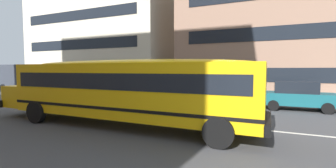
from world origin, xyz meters
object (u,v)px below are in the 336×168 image
Objects in this scene: school_bus at (123,87)px; box_truck at (23,77)px; parked_car_black_mid_block at (73,86)px; parked_car_teal_far_corner at (297,95)px.

school_bus is 19.03m from box_truck.
box_truck is (-17.53, 7.41, -0.10)m from school_bus.
box_truck is at bearing -22.80° from school_bus.
school_bus is 12.92m from parked_car_black_mid_block.
parked_car_black_mid_block is 17.67m from parked_car_teal_far_corner.
parked_car_black_mid_block is 1.02× the size of parked_car_teal_far_corner.
box_truck reaches higher than school_bus.
school_bus is at bearing -22.08° from box_truck.
box_truck is at bearing 178.99° from parked_car_teal_far_corner.
school_bus is 3.15× the size of parked_car_teal_far_corner.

